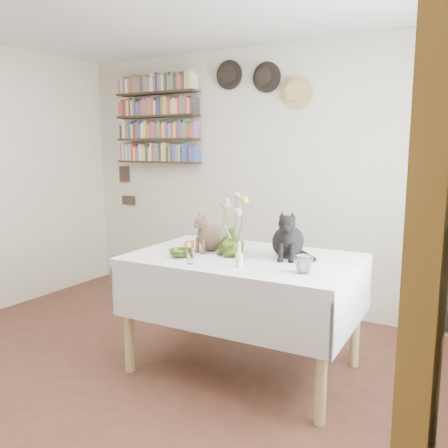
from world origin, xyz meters
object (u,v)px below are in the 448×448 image
Objects in this scene: tabby_cat at (212,231)px; black_cat at (288,233)px; dining_table at (244,285)px; bookshelf_unit at (157,120)px; flower_vase at (231,243)px.

tabby_cat is 0.56m from black_cat.
dining_table is 2.47m from bookshelf_unit.
dining_table is 0.48m from black_cat.
bookshelf_unit is (-1.72, 1.28, 1.22)m from dining_table.
tabby_cat is at bearing -40.59° from bookshelf_unit.
black_cat is 0.34× the size of bookshelf_unit.
black_cat is 1.76× the size of flower_vase.
tabby_cat is at bearing 170.69° from dining_table.
black_cat is at bearing -30.26° from bookshelf_unit.
bookshelf_unit is (-1.65, 1.33, 0.93)m from flower_vase.
dining_table is 0.45m from tabby_cat.
black_cat is 0.39m from flower_vase.
flower_vase is at bearing -147.38° from dining_table.
black_cat is at bearing 22.61° from dining_table.
bookshelf_unit reaches higher than tabby_cat.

